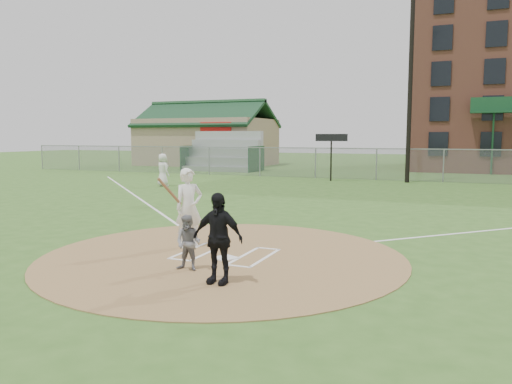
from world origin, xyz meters
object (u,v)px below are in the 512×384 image
at_px(catcher, 188,243).
at_px(ondeck_player, 163,170).
at_px(umpire, 218,238).
at_px(batter_at_plate, 189,208).
at_px(home_plate, 225,258).

relative_size(catcher, ondeck_player, 0.64).
xyz_separation_m(umpire, ondeck_player, (-11.24, 15.42, 0.03)).
distance_m(umpire, ondeck_player, 19.08).
distance_m(catcher, ondeck_player, 18.06).
bearing_deg(catcher, batter_at_plate, 117.15).
distance_m(home_plate, catcher, 1.33).
height_order(home_plate, umpire, umpire).
bearing_deg(umpire, catcher, 150.07).
bearing_deg(catcher, umpire, -33.10).
relative_size(umpire, batter_at_plate, 0.87).
height_order(catcher, umpire, umpire).
distance_m(ondeck_player, batter_at_plate, 15.86).
bearing_deg(ondeck_player, home_plate, 152.46).
bearing_deg(umpire, ondeck_player, 126.65).
bearing_deg(batter_at_plate, ondeck_player, 125.35).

